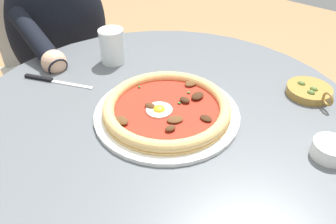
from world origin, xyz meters
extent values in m
cylinder|color=#565B60|center=(0.00, 0.00, 0.70)|extent=(0.95, 0.95, 0.03)
cylinder|color=#4E5257|center=(0.00, 0.00, 0.35)|extent=(0.08, 0.08, 0.66)
cylinder|color=white|center=(0.01, 0.01, 0.72)|extent=(0.33, 0.33, 0.01)
cylinder|color=#E0B26B|center=(0.01, 0.01, 0.73)|extent=(0.29, 0.29, 0.01)
torus|color=#E0B26B|center=(0.01, 0.01, 0.74)|extent=(0.29, 0.29, 0.03)
cylinder|color=red|center=(0.01, 0.01, 0.73)|extent=(0.27, 0.27, 0.00)
cylinder|color=white|center=(0.00, -0.01, 0.73)|extent=(0.06, 0.06, 0.00)
ellipsoid|color=yellow|center=(0.00, -0.01, 0.74)|extent=(0.03, 0.03, 0.02)
ellipsoid|color=#3D2314|center=(0.04, 0.08, 0.74)|extent=(0.03, 0.04, 0.01)
ellipsoid|color=#3D2314|center=(0.02, 0.05, 0.74)|extent=(0.03, 0.02, 0.01)
ellipsoid|color=brown|center=(-0.01, 0.12, 0.74)|extent=(0.03, 0.04, 0.01)
ellipsoid|color=#3D2314|center=(0.10, 0.03, 0.74)|extent=(0.03, 0.02, 0.01)
ellipsoid|color=#4C2D19|center=(-0.04, -0.10, 0.74)|extent=(0.04, 0.03, 0.01)
ellipsoid|color=#4C2D19|center=(-0.02, -0.02, 0.74)|extent=(0.03, 0.02, 0.01)
ellipsoid|color=brown|center=(-0.03, -0.10, 0.74)|extent=(0.04, 0.03, 0.01)
ellipsoid|color=#4C2D19|center=(0.06, -0.05, 0.74)|extent=(0.02, 0.03, 0.01)
ellipsoid|color=brown|center=(0.05, -0.02, 0.74)|extent=(0.04, 0.04, 0.01)
ellipsoid|color=#2D6B28|center=(-0.10, 0.03, 0.74)|extent=(0.01, 0.01, 0.00)
ellipsoid|color=#2D6B28|center=(0.01, 0.09, 0.74)|extent=(0.01, 0.01, 0.00)
ellipsoid|color=#2D6B28|center=(0.02, 0.04, 0.74)|extent=(0.01, 0.01, 0.00)
cylinder|color=silver|center=(-0.28, 0.10, 0.76)|extent=(0.07, 0.07, 0.10)
cylinder|color=silver|center=(-0.28, 0.10, 0.73)|extent=(0.06, 0.06, 0.04)
cube|color=silver|center=(-0.26, -0.06, 0.71)|extent=(0.11, 0.06, 0.00)
cube|color=black|center=(-0.36, -0.09, 0.72)|extent=(0.08, 0.04, 0.01)
cylinder|color=white|center=(0.34, 0.11, 0.73)|extent=(0.07, 0.07, 0.03)
cylinder|color=olive|center=(0.34, 0.11, 0.74)|extent=(0.06, 0.06, 0.01)
cylinder|color=olive|center=(0.22, 0.30, 0.72)|extent=(0.11, 0.11, 0.02)
torus|color=olive|center=(0.27, 0.27, 0.74)|extent=(0.03, 0.02, 0.03)
ellipsoid|color=#516B2D|center=(0.20, 0.30, 0.73)|extent=(0.02, 0.02, 0.02)
ellipsoid|color=#516B2D|center=(0.23, 0.28, 0.73)|extent=(0.02, 0.02, 0.02)
ellipsoid|color=#516B2D|center=(0.23, 0.30, 0.73)|extent=(0.02, 0.02, 0.02)
cube|color=#282833|center=(-0.64, 0.17, 0.23)|extent=(0.36, 0.40, 0.45)
ellipsoid|color=black|center=(-0.64, 0.17, 0.70)|extent=(0.30, 0.40, 0.49)
cylinder|color=black|center=(-0.47, -0.02, 0.76)|extent=(0.27, 0.10, 0.13)
sphere|color=tan|center=(-0.37, -0.03, 0.73)|extent=(0.07, 0.07, 0.07)
cube|color=beige|center=(-0.69, 0.18, 0.47)|extent=(0.50, 0.50, 0.02)
cube|color=beige|center=(-0.88, 0.23, 0.67)|extent=(0.12, 0.36, 0.39)
cylinder|color=#B7B2A8|center=(-0.56, -0.05, 0.23)|extent=(0.02, 0.02, 0.46)
cylinder|color=#B7B2A8|center=(-0.46, 0.31, 0.23)|extent=(0.02, 0.02, 0.46)
cylinder|color=#B7B2A8|center=(-0.91, 0.04, 0.23)|extent=(0.02, 0.02, 0.46)
cylinder|color=#B7B2A8|center=(-0.82, 0.40, 0.23)|extent=(0.02, 0.02, 0.46)
camera|label=1|loc=(0.40, -0.46, 1.19)|focal=35.96mm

